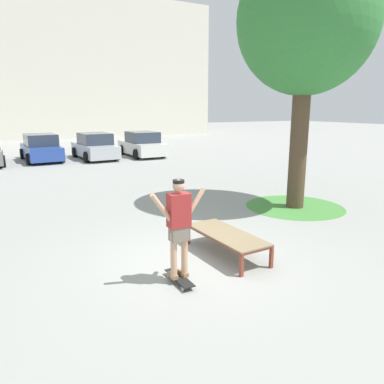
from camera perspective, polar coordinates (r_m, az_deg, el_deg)
The scene contains 10 objects.
ground_plane at distance 7.20m, azimuth 0.33°, elevation -10.73°, with size 120.00×120.00×0.00m, color #999993.
building_facade at distance 39.72m, azimuth -20.56°, elevation 17.94°, with size 31.99×4.00×13.72m, color silver.
skate_box at distance 7.36m, azimuth 5.46°, elevation -6.79°, with size 0.87×1.94×0.46m.
skateboard at distance 6.37m, azimuth -1.99°, elevation -13.30°, with size 0.21×0.80×0.09m.
skater at distance 6.00m, azimuth -2.07°, elevation -4.74°, with size 1.00×0.28×1.69m.
tree_near_right at distance 11.26m, azimuth 17.50°, elevation 24.00°, with size 3.78×3.78×7.19m.
grass_patch_near_right at distance 11.40m, azimuth 15.74°, elevation -2.21°, with size 2.90×2.90×0.01m, color #47893D.
car_blue at distance 22.23m, azimuth -22.53°, elevation 6.31°, with size 2.10×4.29×1.50m.
car_silver at distance 22.10m, azimuth -14.96°, elevation 6.83°, with size 2.11×4.29×1.50m.
car_white at distance 22.78m, azimuth -7.84°, elevation 7.32°, with size 1.99×4.24×1.50m.
Camera 1 is at (-3.09, -5.83, 2.90)m, focal length 34.09 mm.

